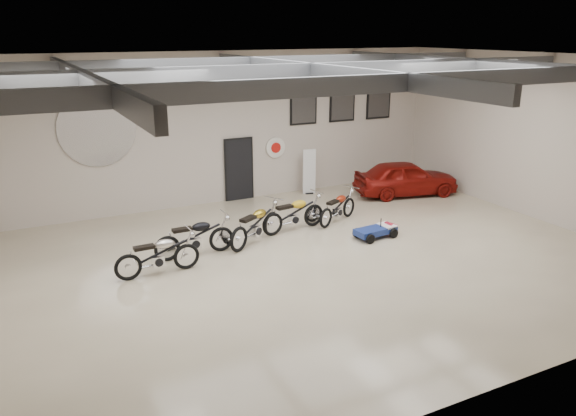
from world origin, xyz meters
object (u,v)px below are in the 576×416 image
motorcycle_yellow (293,213)px  banner_stand (309,171)px  motorcycle_silver (157,254)px  go_kart (379,228)px  motorcycle_black (194,236)px  motorcycle_gold (255,224)px  motorcycle_red (338,207)px  vintage_car (406,178)px

motorcycle_yellow → banner_stand: bearing=47.0°
motorcycle_silver → go_kart: bearing=-3.6°
motorcycle_yellow → motorcycle_black: bearing=-177.5°
motorcycle_gold → go_kart: bearing=-48.5°
go_kart → motorcycle_red: bearing=98.0°
motorcycle_silver → vintage_car: bearing=15.2°
motorcycle_yellow → vintage_car: bearing=8.7°
motorcycle_gold → motorcycle_red: 2.99m
go_kart → motorcycle_gold: bearing=156.4°
motorcycle_silver → motorcycle_red: (5.88, 1.38, -0.04)m
banner_stand → motorcycle_yellow: (-2.29, -3.24, -0.31)m
banner_stand → motorcycle_black: size_ratio=0.81×
motorcycle_red → vintage_car: bearing=-4.9°
motorcycle_silver → go_kart: size_ratio=1.33×
motorcycle_yellow → motorcycle_gold: bearing=-170.6°
banner_stand → go_kart: banner_stand is taller
motorcycle_black → vintage_car: size_ratio=0.57×
motorcycle_yellow → go_kart: (1.94, -1.55, -0.27)m
motorcycle_yellow → go_kart: 2.49m
go_kart → vintage_car: (3.35, 3.10, 0.35)m
motorcycle_silver → motorcycle_red: motorcycle_silver is taller
go_kart → motorcycle_silver: bearing=172.7°
motorcycle_red → motorcycle_gold: bearing=163.4°
go_kart → motorcycle_black: bearing=164.1°
banner_stand → motorcycle_silver: (-6.61, -4.53, -0.32)m
motorcycle_gold → banner_stand: bearing=14.9°
motorcycle_yellow → vintage_car: vintage_car is taller
motorcycle_silver → vintage_car: (9.60, 2.85, 0.10)m
banner_stand → vintage_car: bearing=-17.4°
banner_stand → motorcycle_yellow: banner_stand is taller
motorcycle_red → vintage_car: size_ratio=0.52×
motorcycle_red → go_kart: 1.69m
motorcycle_red → motorcycle_black: bearing=161.4°
motorcycle_silver → motorcycle_yellow: (4.32, 1.30, 0.02)m
motorcycle_red → go_kart: (0.38, -1.63, -0.21)m
banner_stand → motorcycle_black: (-5.47, -3.81, -0.31)m
banner_stand → motorcycle_silver: 8.02m
motorcycle_gold → motorcycle_red: (2.95, 0.51, -0.07)m
banner_stand → motorcycle_yellow: size_ratio=0.81×
motorcycle_black → motorcycle_gold: (1.78, 0.14, 0.01)m
banner_stand → motorcycle_gold: bearing=-123.3°
motorcycle_black → motorcycle_gold: motorcycle_gold is taller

